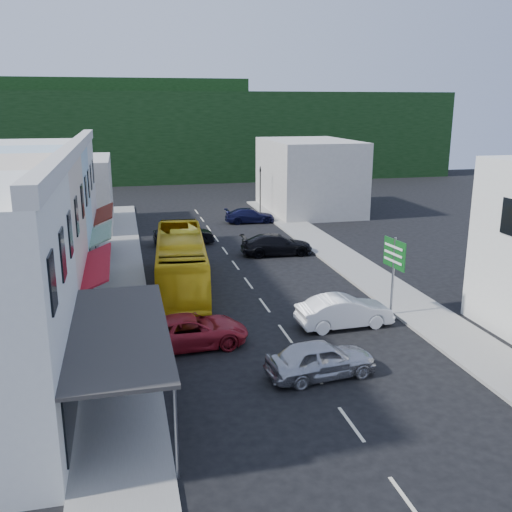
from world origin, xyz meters
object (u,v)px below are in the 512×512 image
(direction_sign, at_px, (393,278))
(car_silver, at_px, (321,360))
(bus, at_px, (181,262))
(pedestrian_left, at_px, (103,324))
(car_white, at_px, (344,313))
(traffic_signal, at_px, (260,191))
(car_red, at_px, (190,331))

(direction_sign, bearing_deg, car_silver, -142.72)
(car_silver, bearing_deg, bus, 11.59)
(bus, xyz_separation_m, pedestrian_left, (-4.24, -7.40, -0.55))
(car_white, relative_size, pedestrian_left, 2.59)
(car_silver, distance_m, car_white, 5.49)
(direction_sign, bearing_deg, pedestrian_left, 174.85)
(bus, bearing_deg, car_silver, -66.91)
(bus, height_order, pedestrian_left, bus)
(pedestrian_left, relative_size, traffic_signal, 0.37)
(car_red, bearing_deg, bus, -6.90)
(car_silver, xyz_separation_m, traffic_signal, (5.64, 33.45, 1.63))
(car_silver, bearing_deg, car_white, -37.96)
(car_white, bearing_deg, direction_sign, -78.41)
(direction_sign, xyz_separation_m, traffic_signal, (0.00, 28.05, 0.28))
(car_silver, distance_m, car_red, 6.17)
(bus, bearing_deg, direction_sign, -31.14)
(bus, bearing_deg, pedestrian_left, -115.09)
(car_red, height_order, direction_sign, direction_sign)
(traffic_signal, bearing_deg, car_red, 90.75)
(car_white, distance_m, car_red, 7.50)
(car_silver, bearing_deg, pedestrian_left, 52.03)
(direction_sign, bearing_deg, car_white, -172.33)
(bus, height_order, direction_sign, direction_sign)
(car_red, xyz_separation_m, direction_sign, (10.27, 1.32, 1.35))
(direction_sign, relative_size, traffic_signal, 0.88)
(car_red, relative_size, pedestrian_left, 2.71)
(pedestrian_left, bearing_deg, car_white, -99.96)
(car_white, bearing_deg, car_silver, 146.24)
(car_red, xyz_separation_m, traffic_signal, (10.27, 29.37, 1.63))
(car_silver, distance_m, traffic_signal, 33.96)
(bus, relative_size, traffic_signal, 2.49)
(bus, relative_size, direction_sign, 2.83)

